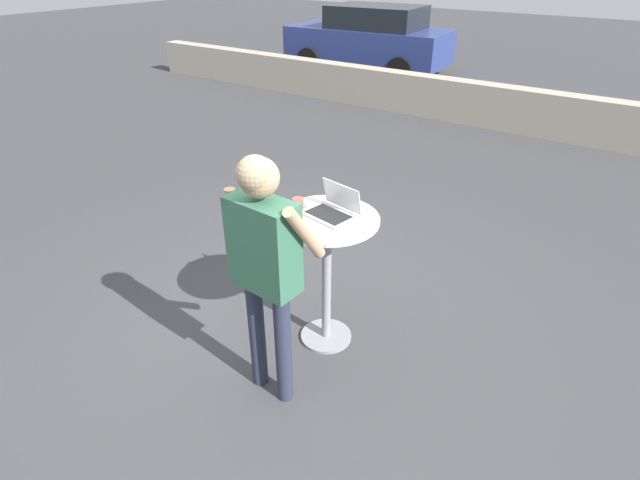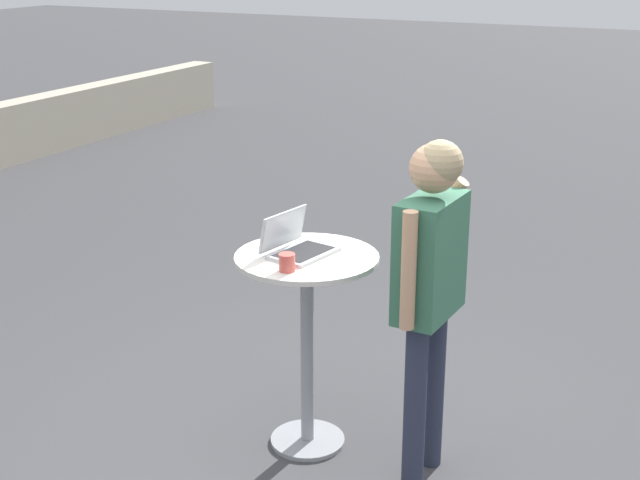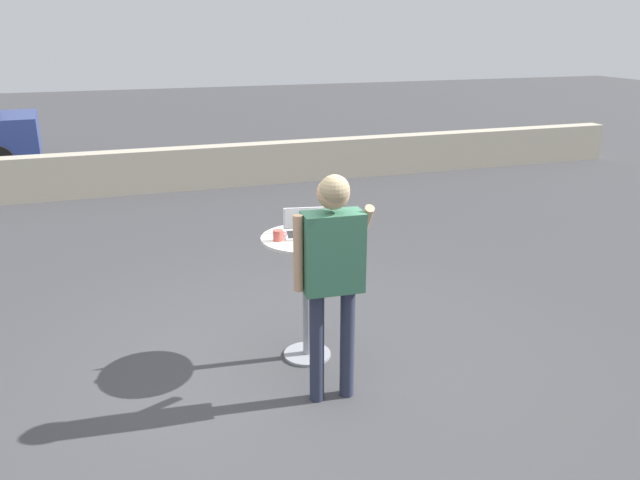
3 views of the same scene
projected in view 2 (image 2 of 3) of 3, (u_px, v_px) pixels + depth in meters
The scene contains 5 objects.
ground_plane at pixel (324, 477), 4.56m from camera, with size 50.00×50.00×0.00m, color #3D3D3F.
cafe_table at pixel (307, 313), 4.62m from camera, with size 0.74×0.74×1.09m.
laptop at pixel (297, 245), 4.54m from camera, with size 0.38×0.33×0.21m.
coffee_mug at pixel (287, 262), 4.30m from camera, with size 0.11×0.08×0.09m.
standing_person at pixel (430, 268), 4.22m from camera, with size 0.58×0.37×1.75m.
Camera 2 is at (-3.52, -1.74, 2.62)m, focal length 50.00 mm.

